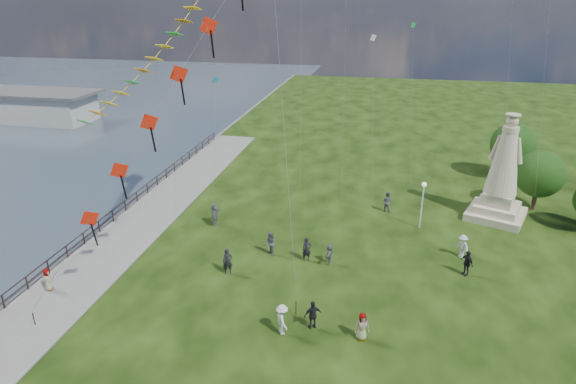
% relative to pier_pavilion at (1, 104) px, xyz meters
% --- Properties ---
extents(waterfront, '(200.00, 200.00, 1.51)m').
position_rel_pier_pavilion_xyz_m(waterfront, '(36.76, -33.01, -1.90)').
color(waterfront, '#313C4A').
rests_on(waterfront, ground).
extents(pier_pavilion, '(30.00, 8.00, 4.40)m').
position_rel_pier_pavilion_xyz_m(pier_pavilion, '(0.00, 0.00, 0.00)').
color(pier_pavilion, '#A0A09B').
rests_on(pier_pavilion, ground).
extents(statue, '(5.51, 5.51, 8.68)m').
position_rel_pier_pavilion_xyz_m(statue, '(66.24, -22.85, 1.44)').
color(statue, '#C4B294').
rests_on(statue, ground).
extents(lamppost, '(0.36, 0.36, 3.86)m').
position_rel_pier_pavilion_xyz_m(lamppost, '(59.99, -26.12, 0.94)').
color(lamppost, silver).
rests_on(lamppost, ground).
extents(tree_row, '(7.45, 15.00, 5.61)m').
position_rel_pier_pavilion_xyz_m(tree_row, '(70.04, -17.59, 1.37)').
color(tree_row, '#382314').
rests_on(tree_row, ground).
extents(person_0, '(0.77, 0.65, 1.80)m').
position_rel_pier_pavilion_xyz_m(person_0, '(47.28, -35.58, -0.94)').
color(person_0, black).
rests_on(person_0, ground).
extents(person_1, '(0.94, 1.01, 1.78)m').
position_rel_pier_pavilion_xyz_m(person_1, '(49.44, -32.65, -0.95)').
color(person_1, '#595960').
rests_on(person_1, ground).
extents(person_2, '(1.13, 1.29, 1.79)m').
position_rel_pier_pavilion_xyz_m(person_2, '(52.07, -40.79, -0.95)').
color(person_2, silver).
rests_on(person_2, ground).
extents(person_3, '(1.14, 0.94, 1.73)m').
position_rel_pier_pavilion_xyz_m(person_3, '(53.63, -40.02, -0.98)').
color(person_3, black).
rests_on(person_3, ground).
extents(person_4, '(0.92, 0.72, 1.64)m').
position_rel_pier_pavilion_xyz_m(person_4, '(56.33, -40.42, -1.02)').
color(person_4, '#595960').
rests_on(person_4, ground).
extents(person_5, '(1.05, 1.83, 1.86)m').
position_rel_pier_pavilion_xyz_m(person_5, '(44.02, -28.90, -0.91)').
color(person_5, '#595960').
rests_on(person_5, ground).
extents(person_6, '(0.75, 0.63, 1.75)m').
position_rel_pier_pavilion_xyz_m(person_6, '(52.09, -32.90, -0.96)').
color(person_6, black).
rests_on(person_6, ground).
extents(person_7, '(1.00, 0.82, 1.77)m').
position_rel_pier_pavilion_xyz_m(person_7, '(57.38, -23.41, -0.95)').
color(person_7, '#595960').
rests_on(person_7, ground).
extents(person_8, '(1.11, 1.21, 1.69)m').
position_rel_pier_pavilion_xyz_m(person_8, '(62.64, -30.23, -0.99)').
color(person_8, silver).
rests_on(person_8, ground).
extents(person_9, '(1.04, 1.15, 1.77)m').
position_rel_pier_pavilion_xyz_m(person_9, '(62.62, -32.57, -0.95)').
color(person_9, black).
rests_on(person_9, ground).
extents(person_10, '(0.51, 0.76, 1.48)m').
position_rel_pier_pavilion_xyz_m(person_10, '(37.06, -39.78, -1.10)').
color(person_10, '#595960').
rests_on(person_10, ground).
extents(person_11, '(0.59, 1.35, 1.45)m').
position_rel_pier_pavilion_xyz_m(person_11, '(53.66, -32.95, -1.11)').
color(person_11, '#595960').
rests_on(person_11, ground).
extents(red_kite_train, '(10.21, 9.35, 18.45)m').
position_rel_pier_pavilion_xyz_m(red_kite_train, '(44.61, -37.39, 9.60)').
color(red_kite_train, black).
rests_on(red_kite_train, ground).
extents(small_kites, '(29.45, 17.36, 27.31)m').
position_rel_pier_pavilion_xyz_m(small_kites, '(54.37, -18.92, 11.77)').
color(small_kites, '#19719A').
rests_on(small_kites, ground).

